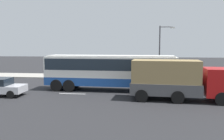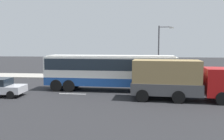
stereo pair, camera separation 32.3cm
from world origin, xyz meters
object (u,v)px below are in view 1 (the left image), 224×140
object	(u,v)px
car_red_compact	(191,78)
street_lamp	(161,48)
pedestrian_near_curb	(156,70)
cargo_truck	(177,79)
coach_bus	(110,69)
pedestrian_at_crossing	(80,69)

from	to	relation	value
car_red_compact	street_lamp	distance (m)	5.50
pedestrian_near_curb	cargo_truck	bearing A→B (deg)	-41.87
coach_bus	street_lamp	xyz separation A→B (m)	(5.19, 7.16, 1.79)
pedestrian_near_curb	coach_bus	bearing A→B (deg)	-73.52
coach_bus	cargo_truck	bearing A→B (deg)	-28.78
cargo_truck	pedestrian_at_crossing	distance (m)	16.31
coach_bus	pedestrian_near_curb	size ratio (longest dim) A/B	7.65
pedestrian_at_crossing	street_lamp	distance (m)	10.83
pedestrian_near_curb	pedestrian_at_crossing	distance (m)	9.83
pedestrian_near_curb	pedestrian_at_crossing	world-z (taller)	pedestrian_at_crossing
car_red_compact	street_lamp	world-z (taller)	street_lamp
street_lamp	pedestrian_at_crossing	bearing A→B (deg)	170.50
cargo_truck	car_red_compact	distance (m)	7.29
car_red_compact	street_lamp	size ratio (longest dim) A/B	0.75
cargo_truck	pedestrian_near_curb	distance (m)	12.49
cargo_truck	pedestrian_at_crossing	size ratio (longest dim) A/B	4.51
car_red_compact	pedestrian_at_crossing	world-z (taller)	pedestrian_at_crossing
pedestrian_near_curb	street_lamp	distance (m)	3.44
car_red_compact	pedestrian_near_curb	distance (m)	6.52
pedestrian_at_crossing	cargo_truck	bearing A→B (deg)	151.94
coach_bus	pedestrian_near_curb	xyz separation A→B (m)	(4.67, 9.12, -1.00)
car_red_compact	pedestrian_near_curb	bearing A→B (deg)	125.79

